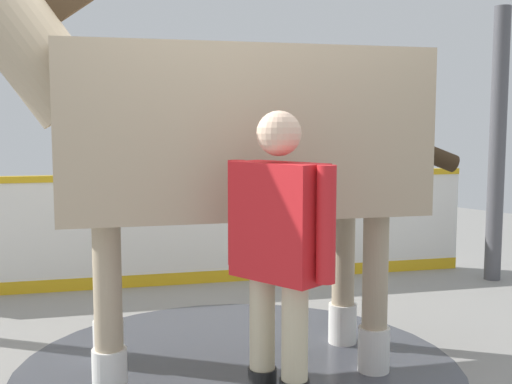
# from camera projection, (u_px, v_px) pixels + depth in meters

# --- Properties ---
(ground_plane) EXTENTS (16.00, 16.00, 0.02)m
(ground_plane) POSITION_uv_depth(u_px,v_px,m) (233.00, 376.00, 3.98)
(ground_plane) COLOR gray
(wet_patch) EXTENTS (2.86, 2.86, 0.00)m
(wet_patch) POSITION_uv_depth(u_px,v_px,m) (239.00, 366.00, 4.11)
(wet_patch) COLOR #42444C
(wet_patch) RESTS_ON ground
(barrier_wall) EXTENTS (2.43, 5.29, 1.09)m
(barrier_wall) POSITION_uv_depth(u_px,v_px,m) (191.00, 233.00, 6.20)
(barrier_wall) COLOR white
(barrier_wall) RESTS_ON ground
(roof_post_far) EXTENTS (0.16, 0.16, 2.70)m
(roof_post_far) POSITION_uv_depth(u_px,v_px,m) (497.00, 146.00, 6.27)
(roof_post_far) COLOR #4C4C51
(roof_post_far) RESTS_ON ground
(horse) EXTENTS (1.83, 3.28, 2.61)m
(horse) POSITION_uv_depth(u_px,v_px,m) (220.00, 135.00, 3.92)
(horse) COLOR tan
(horse) RESTS_ON ground
(handler) EXTENTS (0.65, 0.30, 1.63)m
(handler) POSITION_uv_depth(u_px,v_px,m) (278.00, 253.00, 3.11)
(handler) COLOR black
(handler) RESTS_ON ground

